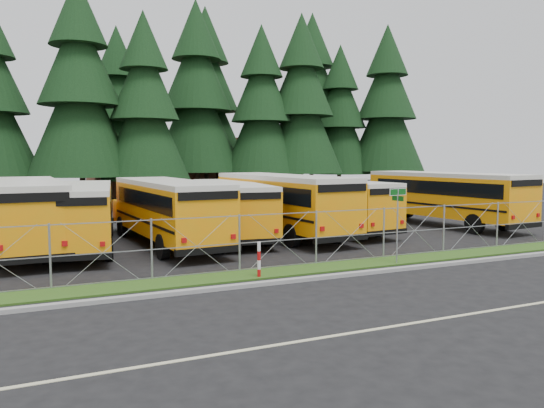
{
  "coord_description": "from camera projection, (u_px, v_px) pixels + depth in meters",
  "views": [
    {
      "loc": [
        -10.36,
        -17.84,
        3.95
      ],
      "look_at": [
        -0.52,
        4.0,
        1.82
      ],
      "focal_mm": 35.0,
      "sensor_mm": 36.0,
      "label": 1
    }
  ],
  "objects": [
    {
      "name": "street_sign",
      "position": [
        398.0,
        209.0,
        19.38
      ],
      "size": [
        0.83,
        0.55,
        2.81
      ],
      "color": "#989BA0",
      "rests_on": "ground"
    },
    {
      "name": "striped_bollard",
      "position": [
        259.0,
        260.0,
        17.23
      ],
      "size": [
        0.11,
        0.11,
        1.2
      ],
      "primitive_type": "cylinder",
      "color": "#B20C0C",
      "rests_on": "ground"
    },
    {
      "name": "bus_5",
      "position": [
        278.0,
        205.0,
        26.57
      ],
      "size": [
        3.67,
        11.85,
        3.06
      ],
      "primitive_type": null,
      "rotation": [
        0.0,
        0.0,
        0.08
      ],
      "color": "orange",
      "rests_on": "ground"
    },
    {
      "name": "curb",
      "position": [
        372.0,
        272.0,
        17.97
      ],
      "size": [
        50.0,
        0.25,
        0.12
      ],
      "primitive_type": "cube",
      "color": "gray",
      "rests_on": "ground"
    },
    {
      "name": "bus_east",
      "position": [
        440.0,
        199.0,
        30.55
      ],
      "size": [
        4.09,
        11.91,
        3.06
      ],
      "primitive_type": null,
      "rotation": [
        0.0,
        0.0,
        0.12
      ],
      "color": "orange",
      "rests_on": "ground"
    },
    {
      "name": "grass_verge",
      "position": [
        349.0,
        265.0,
        19.24
      ],
      "size": [
        50.0,
        1.4,
        0.06
      ],
      "primitive_type": "cube",
      "color": "#244814",
      "rests_on": "ground"
    },
    {
      "name": "bus_3",
      "position": [
        166.0,
        213.0,
        23.68
      ],
      "size": [
        3.44,
        11.3,
        2.92
      ],
      "primitive_type": null,
      "rotation": [
        0.0,
        0.0,
        0.07
      ],
      "color": "orange",
      "rests_on": "ground"
    },
    {
      "name": "conifer_5",
      "position": [
        197.0,
        101.0,
        47.28
      ],
      "size": [
        8.07,
        8.07,
        17.85
      ],
      "primitive_type": null,
      "color": "black",
      "rests_on": "ground"
    },
    {
      "name": "conifer_13",
      "position": [
        312.0,
        105.0,
        55.57
      ],
      "size": [
        8.53,
        8.53,
        18.86
      ],
      "primitive_type": null,
      "color": "black",
      "rests_on": "ground"
    },
    {
      "name": "road_lane_line",
      "position": [
        483.0,
        312.0,
        13.52
      ],
      "size": [
        50.0,
        0.12,
        0.01
      ],
      "primitive_type": "cube",
      "color": "beige",
      "rests_on": "ground"
    },
    {
      "name": "conifer_3",
      "position": [
        80.0,
        94.0,
        39.0
      ],
      "size": [
        7.74,
        7.74,
        17.12
      ],
      "primitive_type": null,
      "color": "black",
      "rests_on": "ground"
    },
    {
      "name": "conifer_4",
      "position": [
        145.0,
        110.0,
        40.13
      ],
      "size": [
        6.75,
        6.75,
        14.93
      ],
      "primitive_type": null,
      "color": "black",
      "rests_on": "ground"
    },
    {
      "name": "bus_2",
      "position": [
        82.0,
        217.0,
        22.65
      ],
      "size": [
        3.87,
        10.83,
        2.78
      ],
      "primitive_type": null,
      "rotation": [
        0.0,
        0.0,
        -0.13
      ],
      "color": "orange",
      "rests_on": "ground"
    },
    {
      "name": "bus_6",
      "position": [
        325.0,
        206.0,
        28.21
      ],
      "size": [
        3.62,
        10.64,
        2.73
      ],
      "primitive_type": null,
      "rotation": [
        0.0,
        0.0,
        0.11
      ],
      "color": "orange",
      "rests_on": "ground"
    },
    {
      "name": "conifer_12",
      "position": [
        206.0,
        102.0,
        52.6
      ],
      "size": [
        8.46,
        8.46,
        18.72
      ],
      "primitive_type": null,
      "color": "black",
      "rests_on": "ground"
    },
    {
      "name": "chainlink_fence",
      "position": [
        340.0,
        236.0,
        19.79
      ],
      "size": [
        44.0,
        0.1,
        2.0
      ],
      "primitive_type": null,
      "color": "#989BA0",
      "rests_on": "ground"
    },
    {
      "name": "conifer_9",
      "position": [
        386.0,
        111.0,
        53.64
      ],
      "size": [
        7.78,
        7.78,
        17.21
      ],
      "primitive_type": null,
      "color": "black",
      "rests_on": "ground"
    },
    {
      "name": "bus_4",
      "position": [
        230.0,
        210.0,
        25.94
      ],
      "size": [
        3.7,
        10.6,
        2.72
      ],
      "primitive_type": null,
      "rotation": [
        0.0,
        0.0,
        -0.12
      ],
      "color": "orange",
      "rests_on": "ground"
    },
    {
      "name": "ground",
      "position": [
        326.0,
        258.0,
        20.79
      ],
      "size": [
        120.0,
        120.0,
        0.0
      ],
      "primitive_type": "plane",
      "color": "black",
      "rests_on": "ground"
    },
    {
      "name": "conifer_7",
      "position": [
        301.0,
        107.0,
        48.46
      ],
      "size": [
        7.67,
        7.67,
        16.96
      ],
      "primitive_type": null,
      "color": "black",
      "rests_on": "ground"
    },
    {
      "name": "brick_building",
      "position": [
        193.0,
        165.0,
        59.3
      ],
      "size": [
        22.0,
        10.0,
        6.0
      ],
      "primitive_type": "cube",
      "color": "brown",
      "rests_on": "ground"
    },
    {
      "name": "conifer_6",
      "position": [
        262.0,
        113.0,
        47.34
      ],
      "size": [
        7.08,
        7.08,
        15.66
      ],
      "primitive_type": null,
      "color": "black",
      "rests_on": "ground"
    },
    {
      "name": "conifer_8",
      "position": [
        340.0,
        121.0,
        53.83
      ],
      "size": [
        6.89,
        6.89,
        15.23
      ],
      "primitive_type": null,
      "color": "black",
      "rests_on": "ground"
    },
    {
      "name": "conifer_11",
      "position": [
        118.0,
        113.0,
        48.85
      ],
      "size": [
        7.2,
        7.2,
        15.93
      ],
      "primitive_type": null,
      "color": "black",
      "rests_on": "ground"
    },
    {
      "name": "bus_1",
      "position": [
        26.0,
        216.0,
        22.13
      ],
      "size": [
        3.19,
        11.52,
        2.99
      ],
      "primitive_type": null,
      "rotation": [
        0.0,
        0.0,
        0.04
      ],
      "color": "orange",
      "rests_on": "ground"
    }
  ]
}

